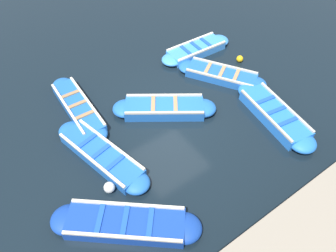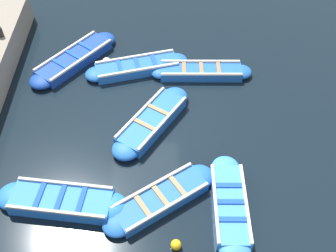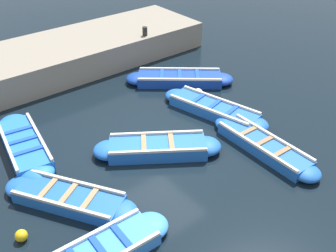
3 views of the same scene
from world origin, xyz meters
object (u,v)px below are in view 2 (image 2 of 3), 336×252
(boat_broadside, at_px, (62,201))
(buoy_orange_near, at_px, (107,62))
(buoy_yellow_far, at_px, (176,245))
(buoy_white_drifting, at_px, (104,204))
(boat_outer_right, at_px, (137,67))
(boat_drifting, at_px, (230,205))
(bollard_north, at_px, (0,32))
(boat_stern_in, at_px, (161,199))
(boat_inner_gap, at_px, (74,59))
(boat_end_of_row, at_px, (201,72))
(boat_mid_row, at_px, (152,121))

(boat_broadside, distance_m, buoy_orange_near, 6.04)
(buoy_yellow_far, bearing_deg, buoy_white_drifting, -32.78)
(boat_outer_right, bearing_deg, boat_broadside, 71.25)
(boat_drifting, relative_size, buoy_white_drifting, 11.16)
(boat_drifting, relative_size, boat_broadside, 0.89)
(boat_outer_right, xyz_separation_m, bollard_north, (4.90, -0.81, 1.08))
(boat_stern_in, distance_m, boat_drifting, 1.89)
(boat_stern_in, xyz_separation_m, boat_broadside, (2.69, 0.02, 0.04))
(boat_stern_in, distance_m, boat_inner_gap, 6.91)
(boat_inner_gap, relative_size, boat_outer_right, 0.93)
(boat_inner_gap, distance_m, bollard_north, 2.76)
(boat_stern_in, height_order, buoy_white_drifting, boat_stern_in)
(boat_inner_gap, height_order, bollard_north, bollard_north)
(boat_end_of_row, relative_size, boat_mid_row, 1.07)
(boat_broadside, relative_size, boat_outer_right, 0.95)
(buoy_orange_near, xyz_separation_m, buoy_yellow_far, (-2.30, 7.31, -0.03))
(boat_inner_gap, distance_m, boat_outer_right, 2.44)
(bollard_north, relative_size, buoy_yellow_far, 1.27)
(boat_outer_right, height_order, buoy_orange_near, boat_outer_right)
(boat_outer_right, bearing_deg, buoy_white_drifting, 82.46)
(boat_end_of_row, relative_size, boat_broadside, 1.00)
(boat_end_of_row, distance_m, bollard_north, 7.41)
(boat_broadside, bearing_deg, boat_end_of_row, -128.57)
(boat_stern_in, bearing_deg, boat_end_of_row, -106.40)
(boat_end_of_row, xyz_separation_m, bollard_north, (7.24, -1.12, 1.08))
(boat_end_of_row, relative_size, bollard_north, 10.66)
(boat_drifting, xyz_separation_m, boat_broadside, (4.57, -0.23, 0.03))
(boat_drifting, bearing_deg, boat_broadside, -2.82)
(boat_drifting, bearing_deg, boat_end_of_row, -86.76)
(boat_broadside, xyz_separation_m, bollard_north, (2.99, -6.45, 1.05))
(boat_stern_in, xyz_separation_m, boat_outer_right, (0.77, -5.62, 0.01))
(boat_end_of_row, xyz_separation_m, boat_inner_gap, (4.72, -0.85, 0.01))
(boat_drifting, xyz_separation_m, boat_outer_right, (2.65, -5.87, 0.01))
(boat_stern_in, xyz_separation_m, boat_mid_row, (0.24, -2.87, 0.03))
(boat_outer_right, relative_size, bollard_north, 11.22)
(buoy_yellow_far, xyz_separation_m, buoy_white_drifting, (1.90, -1.22, 0.01))
(boat_stern_in, bearing_deg, boat_inner_gap, -62.87)
(boat_stern_in, height_order, boat_mid_row, boat_mid_row)
(buoy_orange_near, bearing_deg, boat_inner_gap, -8.45)
(boat_stern_in, xyz_separation_m, buoy_yellow_far, (-0.37, 1.34, -0.02))
(boat_inner_gap, bearing_deg, boat_mid_row, 131.61)
(buoy_yellow_far, relative_size, buoy_white_drifting, 0.92)
(boat_drifting, xyz_separation_m, buoy_yellow_far, (1.51, 1.09, -0.02))
(buoy_white_drifting, bearing_deg, boat_broadside, -4.43)
(boat_drifting, distance_m, buoy_yellow_far, 1.86)
(boat_stern_in, bearing_deg, buoy_orange_near, -72.10)
(boat_end_of_row, bearing_deg, boat_stern_in, 73.60)
(boat_outer_right, distance_m, buoy_yellow_far, 7.05)
(boat_outer_right, distance_m, buoy_orange_near, 1.21)
(boat_broadside, height_order, buoy_orange_near, boat_broadside)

